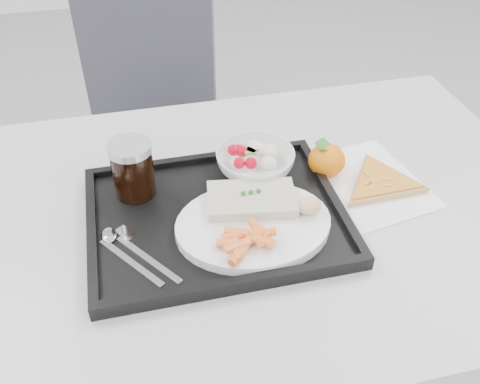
{
  "coord_description": "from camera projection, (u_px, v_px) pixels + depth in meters",
  "views": [
    {
      "loc": [
        -0.18,
        -0.42,
        1.4
      ],
      "look_at": [
        -0.0,
        0.32,
        0.77
      ],
      "focal_mm": 40.0,
      "sensor_mm": 36.0,
      "label": 1
    }
  ],
  "objects": [
    {
      "name": "salad_bowl",
      "position": [
        255.0,
        162.0,
        1.04
      ],
      "size": [
        0.15,
        0.15,
        0.05
      ],
      "color": "white",
      "rests_on": "tray"
    },
    {
      "name": "fish_fillet",
      "position": [
        252.0,
        199.0,
        0.94
      ],
      "size": [
        0.17,
        0.12,
        0.03
      ],
      "color": "beige",
      "rests_on": "dinner_plate"
    },
    {
      "name": "chair",
      "position": [
        155.0,
        117.0,
        1.64
      ],
      "size": [
        0.55,
        0.56,
        0.93
      ],
      "color": "#393941",
      "rests_on": "ground"
    },
    {
      "name": "cutlery",
      "position": [
        128.0,
        250.0,
        0.88
      ],
      "size": [
        0.13,
        0.16,
        0.01
      ],
      "color": "silver",
      "rests_on": "tray"
    },
    {
      "name": "tray",
      "position": [
        216.0,
        217.0,
        0.96
      ],
      "size": [
        0.45,
        0.35,
        0.03
      ],
      "color": "black",
      "rests_on": "table"
    },
    {
      "name": "table",
      "position": [
        244.0,
        234.0,
        1.03
      ],
      "size": [
        1.2,
        0.8,
        0.75
      ],
      "color": "silver",
      "rests_on": "ground"
    },
    {
      "name": "dinner_plate",
      "position": [
        253.0,
        225.0,
        0.92
      ],
      "size": [
        0.27,
        0.27,
        0.02
      ],
      "color": "white",
      "rests_on": "tray"
    },
    {
      "name": "salad_contents",
      "position": [
        257.0,
        153.0,
        1.04
      ],
      "size": [
        0.1,
        0.09,
        0.03
      ],
      "color": "red",
      "rests_on": "salad_bowl"
    },
    {
      "name": "cola_glass",
      "position": [
        133.0,
        168.0,
        0.97
      ],
      "size": [
        0.08,
        0.08,
        0.11
      ],
      "color": "black",
      "rests_on": "tray"
    },
    {
      "name": "pizza_slice",
      "position": [
        381.0,
        182.0,
        1.03
      ],
      "size": [
        0.27,
        0.27,
        0.02
      ],
      "color": "tan",
      "rests_on": "napkin"
    },
    {
      "name": "napkin",
      "position": [
        355.0,
        186.0,
        1.04
      ],
      "size": [
        0.29,
        0.28,
        0.0
      ],
      "color": "white",
      "rests_on": "table"
    },
    {
      "name": "tangerine",
      "position": [
        327.0,
        160.0,
        1.05
      ],
      "size": [
        0.08,
        0.08,
        0.07
      ],
      "color": "#D96003",
      "rests_on": "napkin"
    },
    {
      "name": "bread_roll",
      "position": [
        309.0,
        206.0,
        0.92
      ],
      "size": [
        0.05,
        0.05,
        0.03
      ],
      "color": "#E6CF82",
      "rests_on": "dinner_plate"
    },
    {
      "name": "carrot_pile",
      "position": [
        247.0,
        240.0,
        0.86
      ],
      "size": [
        0.1,
        0.09,
        0.02
      ],
      "color": "orange",
      "rests_on": "dinner_plate"
    }
  ]
}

